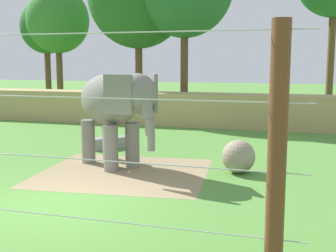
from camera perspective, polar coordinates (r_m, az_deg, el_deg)
The scene contains 8 objects.
ground_plane at distance 10.80m, azimuth -14.07°, elevation -9.74°, with size 120.00×120.00×0.00m, color #518938.
dirt_patch at distance 13.39m, azimuth -5.70°, elevation -5.98°, with size 4.94×4.48×0.01m, color #937F5B.
embankment_wall at distance 22.95m, azimuth 3.02°, elevation 2.16°, with size 36.00×1.80×1.68m, color tan.
elephant at distance 13.84m, azimuth -6.97°, elevation 2.74°, with size 3.55×3.05×2.97m.
enrichment_ball at distance 13.32m, azimuth 9.08°, elevation -3.93°, with size 1.00×1.00×1.00m, color gray.
feed_trough at distance 16.99m, azimuth -7.59°, elevation -2.20°, with size 1.33×1.35×0.44m.
tree_behind_wall at distance 32.34m, azimuth -14.03°, elevation 13.05°, with size 4.32×4.32×8.41m.
tree_right_of_centre at distance 34.56m, azimuth -15.44°, elevation 12.19°, with size 3.79×3.79×7.85m.
Camera 1 is at (5.30, -8.80, 3.30)m, focal length 47.21 mm.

